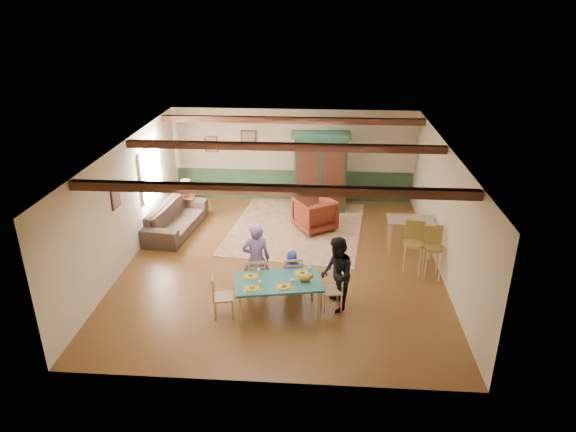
# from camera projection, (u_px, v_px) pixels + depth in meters

# --- Properties ---
(floor) EXTENTS (8.00, 8.00, 0.00)m
(floor) POSITION_uv_depth(u_px,v_px,m) (283.00, 262.00, 11.77)
(floor) COLOR brown
(floor) RESTS_ON ground
(wall_back) EXTENTS (7.00, 0.02, 2.70)m
(wall_back) POSITION_uv_depth(u_px,v_px,m) (294.00, 155.00, 14.90)
(wall_back) COLOR beige
(wall_back) RESTS_ON floor
(wall_left) EXTENTS (0.02, 8.00, 2.70)m
(wall_left) POSITION_uv_depth(u_px,v_px,m) (127.00, 203.00, 11.46)
(wall_left) COLOR beige
(wall_left) RESTS_ON floor
(wall_right) EXTENTS (0.02, 8.00, 2.70)m
(wall_right) POSITION_uv_depth(u_px,v_px,m) (445.00, 212.00, 11.01)
(wall_right) COLOR beige
(wall_right) RESTS_ON floor
(ceiling) EXTENTS (7.00, 8.00, 0.02)m
(ceiling) POSITION_uv_depth(u_px,v_px,m) (282.00, 148.00, 10.71)
(ceiling) COLOR white
(ceiling) RESTS_ON wall_back
(wainscot_back) EXTENTS (6.95, 0.03, 0.90)m
(wainscot_back) POSITION_uv_depth(u_px,v_px,m) (293.00, 185.00, 15.24)
(wainscot_back) COLOR #213C27
(wainscot_back) RESTS_ON floor
(ceiling_beam_front) EXTENTS (6.95, 0.16, 0.16)m
(ceiling_beam_front) POSITION_uv_depth(u_px,v_px,m) (271.00, 190.00, 8.63)
(ceiling_beam_front) COLOR #32170E
(ceiling_beam_front) RESTS_ON ceiling
(ceiling_beam_mid) EXTENTS (6.95, 0.16, 0.16)m
(ceiling_beam_mid) POSITION_uv_depth(u_px,v_px,m) (284.00, 147.00, 11.11)
(ceiling_beam_mid) COLOR #32170E
(ceiling_beam_mid) RESTS_ON ceiling
(ceiling_beam_back) EXTENTS (6.95, 0.16, 0.16)m
(ceiling_beam_back) POSITION_uv_depth(u_px,v_px,m) (291.00, 120.00, 13.49)
(ceiling_beam_back) COLOR #32170E
(ceiling_beam_back) RESTS_ON ceiling
(window_left) EXTENTS (0.06, 1.60, 1.30)m
(window_left) POSITION_uv_depth(u_px,v_px,m) (151.00, 171.00, 12.94)
(window_left) COLOR white
(window_left) RESTS_ON wall_left
(picture_left_wall) EXTENTS (0.04, 0.42, 0.52)m
(picture_left_wall) POSITION_uv_depth(u_px,v_px,m) (115.00, 196.00, 10.76)
(picture_left_wall) COLOR gray
(picture_left_wall) RESTS_ON wall_left
(picture_back_a) EXTENTS (0.45, 0.04, 0.55)m
(picture_back_a) POSITION_uv_depth(u_px,v_px,m) (249.00, 140.00, 14.78)
(picture_back_a) COLOR gray
(picture_back_a) RESTS_ON wall_back
(picture_back_b) EXTENTS (0.38, 0.04, 0.48)m
(picture_back_b) POSITION_uv_depth(u_px,v_px,m) (211.00, 144.00, 14.91)
(picture_back_b) COLOR gray
(picture_back_b) RESTS_ON wall_back
(dining_table) EXTENTS (1.77, 1.19, 0.68)m
(dining_table) POSITION_uv_depth(u_px,v_px,m) (278.00, 296.00, 9.78)
(dining_table) COLOR #1E615D
(dining_table) RESTS_ON floor
(dining_chair_far_left) EXTENTS (0.45, 0.46, 0.86)m
(dining_chair_far_left) POSITION_uv_depth(u_px,v_px,m) (257.00, 276.00, 10.30)
(dining_chair_far_left) COLOR tan
(dining_chair_far_left) RESTS_ON floor
(dining_chair_far_right) EXTENTS (0.45, 0.46, 0.86)m
(dining_chair_far_right) POSITION_uv_depth(u_px,v_px,m) (292.00, 274.00, 10.38)
(dining_chair_far_right) COLOR tan
(dining_chair_far_right) RESTS_ON floor
(dining_chair_end_left) EXTENTS (0.46, 0.45, 0.86)m
(dining_chair_end_left) POSITION_uv_depth(u_px,v_px,m) (223.00, 296.00, 9.63)
(dining_chair_end_left) COLOR tan
(dining_chair_end_left) RESTS_ON floor
(dining_chair_end_right) EXTENTS (0.46, 0.45, 0.86)m
(dining_chair_end_right) POSITION_uv_depth(u_px,v_px,m) (332.00, 289.00, 9.86)
(dining_chair_end_right) COLOR tan
(dining_chair_end_right) RESTS_ON floor
(person_man) EXTENTS (0.63, 0.47, 1.56)m
(person_man) POSITION_uv_depth(u_px,v_px,m) (256.00, 259.00, 10.22)
(person_man) COLOR #805EA2
(person_man) RESTS_ON floor
(person_woman) EXTENTS (0.69, 0.82, 1.49)m
(person_woman) POSITION_uv_depth(u_px,v_px,m) (337.00, 274.00, 9.74)
(person_woman) COLOR black
(person_woman) RESTS_ON floor
(person_child) EXTENTS (0.49, 0.37, 0.91)m
(person_child) POSITION_uv_depth(u_px,v_px,m) (292.00, 272.00, 10.43)
(person_child) COLOR #2930A4
(person_child) RESTS_ON floor
(cat) EXTENTS (0.34, 0.19, 0.16)m
(cat) POSITION_uv_depth(u_px,v_px,m) (305.00, 278.00, 9.58)
(cat) COLOR #C07921
(cat) RESTS_ON dining_table
(place_setting_near_left) EXTENTS (0.41, 0.33, 0.11)m
(place_setting_near_left) POSITION_uv_depth(u_px,v_px,m) (252.00, 286.00, 9.36)
(place_setting_near_left) COLOR gold
(place_setting_near_left) RESTS_ON dining_table
(place_setting_near_center) EXTENTS (0.41, 0.33, 0.11)m
(place_setting_near_center) POSITION_uv_depth(u_px,v_px,m) (284.00, 284.00, 9.43)
(place_setting_near_center) COLOR gold
(place_setting_near_center) RESTS_ON dining_table
(place_setting_far_left) EXTENTS (0.41, 0.33, 0.11)m
(place_setting_far_left) POSITION_uv_depth(u_px,v_px,m) (251.00, 274.00, 9.78)
(place_setting_far_left) COLOR gold
(place_setting_far_left) RESTS_ON dining_table
(place_setting_far_right) EXTENTS (0.41, 0.33, 0.11)m
(place_setting_far_right) POSITION_uv_depth(u_px,v_px,m) (302.00, 271.00, 9.88)
(place_setting_far_right) COLOR gold
(place_setting_far_right) RESTS_ON dining_table
(area_rug) EXTENTS (3.76, 4.30, 0.01)m
(area_rug) POSITION_uv_depth(u_px,v_px,m) (297.00, 228.00, 13.49)
(area_rug) COLOR beige
(area_rug) RESTS_ON floor
(armoire) EXTENTS (1.61, 0.71, 2.24)m
(armoire) POSITION_uv_depth(u_px,v_px,m) (320.00, 172.00, 14.20)
(armoire) COLOR #163726
(armoire) RESTS_ON floor
(armchair) EXTENTS (1.26, 1.27, 0.85)m
(armchair) POSITION_uv_depth(u_px,v_px,m) (315.00, 214.00, 13.25)
(armchair) COLOR #4A160E
(armchair) RESTS_ON floor
(sofa) EXTENTS (1.21, 2.47, 0.69)m
(sofa) POSITION_uv_depth(u_px,v_px,m) (176.00, 218.00, 13.19)
(sofa) COLOR #362922
(sofa) RESTS_ON floor
(end_table) EXTENTS (0.47, 0.47, 0.53)m
(end_table) POSITION_uv_depth(u_px,v_px,m) (187.00, 206.00, 14.21)
(end_table) COLOR #32170E
(end_table) RESTS_ON floor
(table_lamp) EXTENTS (0.31, 0.31, 0.49)m
(table_lamp) POSITION_uv_depth(u_px,v_px,m) (186.00, 189.00, 14.01)
(table_lamp) COLOR tan
(table_lamp) RESTS_ON end_table
(counter_table) EXTENTS (1.09, 0.65, 0.89)m
(counter_table) POSITION_uv_depth(u_px,v_px,m) (409.00, 237.00, 11.96)
(counter_table) COLOR tan
(counter_table) RESTS_ON floor
(bar_stool_left) EXTENTS (0.49, 0.53, 1.21)m
(bar_stool_left) POSITION_uv_depth(u_px,v_px,m) (413.00, 250.00, 10.98)
(bar_stool_left) COLOR olive
(bar_stool_left) RESTS_ON floor
(bar_stool_right) EXTENTS (0.41, 0.45, 1.15)m
(bar_stool_right) POSITION_uv_depth(u_px,v_px,m) (433.00, 254.00, 10.90)
(bar_stool_right) COLOR olive
(bar_stool_right) RESTS_ON floor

